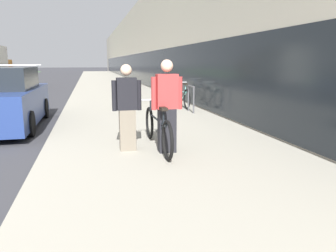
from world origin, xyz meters
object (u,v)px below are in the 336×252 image
(person_rider, at_px, (167,107))
(cruiser_bike_middle, at_px, (163,92))
(person_bystander, at_px, (127,108))
(parked_sedan_curbside, at_px, (4,100))
(cruiser_bike_nearest, at_px, (183,97))
(bike_rack_hoop, at_px, (191,96))
(tandem_bicycle, at_px, (157,129))

(person_rider, bearing_deg, cruiser_bike_middle, 77.81)
(person_bystander, xyz_separation_m, cruiser_bike_middle, (2.35, 7.51, -0.40))
(parked_sedan_curbside, bearing_deg, person_rider, -47.30)
(person_bystander, height_order, cruiser_bike_nearest, person_bystander)
(person_rider, xyz_separation_m, person_bystander, (-0.66, 0.29, -0.04))
(bike_rack_hoop, height_order, cruiser_bike_middle, cruiser_bike_middle)
(person_rider, bearing_deg, tandem_bicycle, 111.84)
(cruiser_bike_nearest, xyz_separation_m, parked_sedan_curbside, (-5.34, -1.81, 0.23))
(tandem_bicycle, xyz_separation_m, cruiser_bike_nearest, (2.00, 5.27, 0.01))
(tandem_bicycle, distance_m, parked_sedan_curbside, 4.82)
(person_bystander, height_order, bike_rack_hoop, person_bystander)
(tandem_bicycle, relative_size, bike_rack_hoop, 2.70)
(person_bystander, bearing_deg, cruiser_bike_nearest, 64.21)
(person_rider, height_order, cruiser_bike_middle, person_rider)
(person_rider, distance_m, bike_rack_hoop, 4.82)
(tandem_bicycle, distance_m, person_rider, 0.54)
(tandem_bicycle, distance_m, cruiser_bike_middle, 7.73)
(cruiser_bike_nearest, bearing_deg, bike_rack_hoop, -92.47)
(person_rider, relative_size, cruiser_bike_nearest, 0.96)
(person_rider, distance_m, cruiser_bike_middle, 7.99)
(tandem_bicycle, xyz_separation_m, person_rider, (0.11, -0.28, 0.45))
(bike_rack_hoop, bearing_deg, cruiser_bike_middle, 92.60)
(cruiser_bike_middle, bearing_deg, person_bystander, -107.34)
(person_rider, bearing_deg, bike_rack_hoop, 67.53)
(person_rider, height_order, parked_sedan_curbside, person_rider)
(tandem_bicycle, bearing_deg, cruiser_bike_nearest, 69.26)
(cruiser_bike_nearest, relative_size, cruiser_bike_middle, 1.01)
(bike_rack_hoop, distance_m, cruiser_bike_middle, 3.36)
(tandem_bicycle, bearing_deg, person_bystander, 179.42)
(tandem_bicycle, xyz_separation_m, bike_rack_hoop, (1.95, 4.16, 0.15))
(person_rider, xyz_separation_m, bike_rack_hoop, (1.84, 4.44, -0.30))
(tandem_bicycle, height_order, bike_rack_hoop, bike_rack_hoop)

